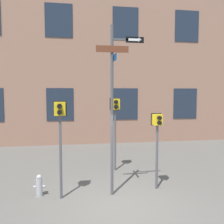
{
  "coord_description": "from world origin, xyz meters",
  "views": [
    {
      "loc": [
        -1.36,
        -6.67,
        3.18
      ],
      "look_at": [
        -0.12,
        0.8,
        2.59
      ],
      "focal_mm": 40.0,
      "sensor_mm": 36.0,
      "label": 1
    }
  ],
  "objects_px": {
    "street_sign_pole": "(114,97)",
    "pedestrian_signal_across": "(115,113)",
    "pedestrian_signal_left": "(60,122)",
    "fire_hydrant": "(39,186)",
    "pedestrian_signal_right": "(157,131)"
  },
  "relations": [
    {
      "from": "pedestrian_signal_right",
      "to": "fire_hydrant",
      "type": "height_order",
      "value": "pedestrian_signal_right"
    },
    {
      "from": "street_sign_pole",
      "to": "pedestrian_signal_right",
      "type": "distance_m",
      "value": 1.86
    },
    {
      "from": "street_sign_pole",
      "to": "pedestrian_signal_across",
      "type": "xyz_separation_m",
      "value": [
        0.45,
        2.39,
        -0.7
      ]
    },
    {
      "from": "fire_hydrant",
      "to": "pedestrian_signal_left",
      "type": "bearing_deg",
      "value": -23.58
    },
    {
      "from": "street_sign_pole",
      "to": "pedestrian_signal_left",
      "type": "distance_m",
      "value": 1.79
    },
    {
      "from": "pedestrian_signal_left",
      "to": "pedestrian_signal_across",
      "type": "relative_size",
      "value": 0.99
    },
    {
      "from": "pedestrian_signal_right",
      "to": "fire_hydrant",
      "type": "bearing_deg",
      "value": 179.56
    },
    {
      "from": "street_sign_pole",
      "to": "pedestrian_signal_across",
      "type": "bearing_deg",
      "value": 79.3
    },
    {
      "from": "pedestrian_signal_right",
      "to": "pedestrian_signal_across",
      "type": "relative_size",
      "value": 0.85
    },
    {
      "from": "fire_hydrant",
      "to": "street_sign_pole",
      "type": "bearing_deg",
      "value": -6.79
    },
    {
      "from": "pedestrian_signal_right",
      "to": "street_sign_pole",
      "type": "bearing_deg",
      "value": -170.51
    },
    {
      "from": "pedestrian_signal_left",
      "to": "fire_hydrant",
      "type": "xyz_separation_m",
      "value": [
        -0.67,
        0.29,
        -1.98
      ]
    },
    {
      "from": "pedestrian_signal_right",
      "to": "pedestrian_signal_left",
      "type": "bearing_deg",
      "value": -175.11
    },
    {
      "from": "pedestrian_signal_right",
      "to": "fire_hydrant",
      "type": "relative_size",
      "value": 3.76
    },
    {
      "from": "pedestrian_signal_left",
      "to": "pedestrian_signal_right",
      "type": "relative_size",
      "value": 1.17
    }
  ]
}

